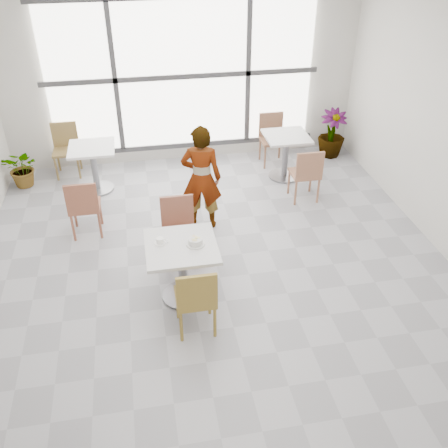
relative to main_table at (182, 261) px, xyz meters
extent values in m
plane|color=#9E9EA5|center=(0.48, 0.26, -0.52)|extent=(7.00, 7.00, 0.00)
plane|color=white|center=(0.48, 0.26, 2.48)|extent=(7.00, 7.00, 0.00)
plane|color=silver|center=(0.48, 3.76, 0.98)|extent=(6.00, 0.00, 6.00)
cube|color=white|center=(0.48, 3.70, 0.98)|extent=(4.40, 0.04, 2.40)
cube|color=#3F3F42|center=(0.48, 3.67, 0.98)|extent=(4.60, 0.05, 0.08)
cube|color=#3F3F42|center=(-0.62, 3.67, 0.98)|extent=(0.08, 0.05, 2.40)
cube|color=#3F3F42|center=(1.58, 3.67, 0.98)|extent=(0.08, 0.05, 2.40)
cube|color=#3F3F42|center=(0.48, 3.67, -0.24)|extent=(4.60, 0.05, 0.08)
cube|color=silver|center=(0.00, 0.00, 0.21)|extent=(0.80, 0.80, 0.04)
cylinder|color=slate|center=(0.00, 0.00, -0.17)|extent=(0.10, 0.10, 0.71)
cylinder|color=slate|center=(0.00, 0.00, -0.51)|extent=(0.52, 0.52, 0.03)
cube|color=olive|center=(0.08, -0.53, -0.09)|extent=(0.42, 0.42, 0.04)
cube|color=olive|center=(0.08, -0.72, 0.14)|extent=(0.42, 0.04, 0.42)
cylinder|color=olive|center=(0.26, -0.35, -0.32)|extent=(0.04, 0.04, 0.41)
cylinder|color=olive|center=(0.26, -0.71, -0.32)|extent=(0.04, 0.04, 0.41)
cylinder|color=olive|center=(-0.10, -0.35, -0.32)|extent=(0.04, 0.04, 0.41)
cylinder|color=olive|center=(-0.10, -0.71, -0.32)|extent=(0.04, 0.04, 0.41)
cube|color=#915440|center=(0.04, 0.69, -0.09)|extent=(0.42, 0.42, 0.04)
cube|color=#915440|center=(0.04, 0.88, 0.14)|extent=(0.42, 0.04, 0.42)
cylinder|color=#915440|center=(-0.14, 0.51, -0.32)|extent=(0.04, 0.04, 0.41)
cylinder|color=#915440|center=(-0.14, 0.87, -0.32)|extent=(0.04, 0.04, 0.41)
cylinder|color=#915440|center=(0.22, 0.51, -0.32)|extent=(0.04, 0.04, 0.41)
cylinder|color=#915440|center=(0.22, 0.87, -0.32)|extent=(0.04, 0.04, 0.41)
cylinder|color=silver|center=(0.16, -0.02, 0.23)|extent=(0.21, 0.21, 0.01)
cylinder|color=silver|center=(0.16, -0.02, 0.27)|extent=(0.16, 0.16, 0.07)
torus|color=silver|center=(0.16, -0.02, 0.31)|extent=(0.16, 0.16, 0.01)
cylinder|color=tan|center=(0.16, -0.02, 0.27)|extent=(0.14, 0.14, 0.05)
cylinder|color=beige|center=(0.20, -0.01, 0.30)|extent=(0.03, 0.03, 0.01)
cylinder|color=#F3EC9D|center=(0.17, -0.02, 0.31)|extent=(0.03, 0.03, 0.02)
cylinder|color=beige|center=(0.13, -0.06, 0.31)|extent=(0.03, 0.03, 0.02)
cylinder|color=beige|center=(0.16, -0.06, 0.31)|extent=(0.03, 0.03, 0.01)
cylinder|color=beige|center=(0.17, 0.00, 0.31)|extent=(0.03, 0.03, 0.02)
cylinder|color=#F7E79F|center=(0.20, -0.02, 0.30)|extent=(0.03, 0.03, 0.02)
cylinder|color=beige|center=(0.15, 0.03, 0.31)|extent=(0.03, 0.03, 0.02)
cylinder|color=beige|center=(0.16, -0.03, 0.31)|extent=(0.03, 0.03, 0.01)
cylinder|color=beige|center=(0.15, 0.03, 0.30)|extent=(0.03, 0.03, 0.01)
cylinder|color=beige|center=(0.15, -0.04, 0.31)|extent=(0.03, 0.03, 0.02)
cylinder|color=#F5E69E|center=(0.16, -0.01, 0.30)|extent=(0.03, 0.03, 0.01)
cylinder|color=beige|center=(0.18, -0.02, 0.31)|extent=(0.03, 0.03, 0.01)
cylinder|color=beige|center=(0.13, -0.04, 0.31)|extent=(0.03, 0.03, 0.01)
cylinder|color=white|center=(-0.23, 0.08, 0.23)|extent=(0.13, 0.13, 0.01)
cylinder|color=white|center=(-0.23, 0.08, 0.27)|extent=(0.08, 0.08, 0.06)
torus|color=white|center=(-0.18, 0.08, 0.27)|extent=(0.05, 0.01, 0.05)
cylinder|color=black|center=(-0.23, 0.08, 0.29)|extent=(0.07, 0.07, 0.00)
cube|color=silver|center=(-0.18, 0.06, 0.24)|extent=(0.09, 0.05, 0.00)
sphere|color=silver|center=(-0.14, 0.07, 0.24)|extent=(0.02, 0.02, 0.02)
imported|color=black|center=(0.45, 1.50, 0.24)|extent=(0.62, 0.48, 1.52)
cube|color=white|center=(-1.08, 2.83, 0.21)|extent=(0.70, 0.70, 0.04)
cylinder|color=gray|center=(-1.08, 2.83, -0.17)|extent=(0.10, 0.10, 0.71)
cylinder|color=gray|center=(-1.08, 2.83, -0.51)|extent=(0.52, 0.52, 0.03)
cube|color=silver|center=(2.02, 2.71, 0.21)|extent=(0.70, 0.70, 0.04)
cylinder|color=slate|center=(2.02, 2.71, -0.17)|extent=(0.10, 0.10, 0.71)
cylinder|color=slate|center=(2.02, 2.71, -0.51)|extent=(0.52, 0.52, 0.03)
cube|color=#98563E|center=(-1.17, 1.60, -0.09)|extent=(0.42, 0.42, 0.04)
cube|color=#98563E|center=(-1.17, 1.41, 0.14)|extent=(0.42, 0.04, 0.42)
cylinder|color=#98563E|center=(-0.99, 1.78, -0.32)|extent=(0.04, 0.04, 0.41)
cylinder|color=#98563E|center=(-0.99, 1.42, -0.32)|extent=(0.04, 0.04, 0.41)
cylinder|color=#98563E|center=(-1.35, 1.78, -0.32)|extent=(0.04, 0.04, 0.41)
cylinder|color=#98563E|center=(-1.35, 1.42, -0.32)|extent=(0.04, 0.04, 0.41)
cube|color=olive|center=(-1.55, 3.45, -0.09)|extent=(0.42, 0.42, 0.04)
cube|color=olive|center=(-1.55, 3.64, 0.14)|extent=(0.42, 0.04, 0.42)
cylinder|color=olive|center=(-1.73, 3.27, -0.32)|extent=(0.04, 0.04, 0.41)
cylinder|color=olive|center=(-1.73, 3.63, -0.32)|extent=(0.04, 0.04, 0.41)
cylinder|color=olive|center=(-1.37, 3.27, -0.32)|extent=(0.04, 0.04, 0.41)
cylinder|color=olive|center=(-1.37, 3.63, -0.32)|extent=(0.04, 0.04, 0.41)
cube|color=#A2694D|center=(2.11, 1.96, -0.09)|extent=(0.42, 0.42, 0.04)
cube|color=#A2694D|center=(2.11, 1.77, 0.14)|extent=(0.42, 0.04, 0.42)
cylinder|color=#A2694D|center=(2.29, 2.14, -0.32)|extent=(0.04, 0.04, 0.41)
cylinder|color=#A2694D|center=(2.29, 1.78, -0.32)|extent=(0.04, 0.04, 0.41)
cylinder|color=#A2694D|center=(1.93, 2.14, -0.32)|extent=(0.04, 0.04, 0.41)
cylinder|color=#A2694D|center=(1.93, 1.78, -0.32)|extent=(0.04, 0.04, 0.41)
cube|color=#916145|center=(1.95, 3.24, -0.09)|extent=(0.42, 0.42, 0.04)
cube|color=#916145|center=(1.95, 3.43, 0.14)|extent=(0.42, 0.04, 0.42)
cylinder|color=#916145|center=(1.77, 3.06, -0.32)|extent=(0.04, 0.04, 0.41)
cylinder|color=#916145|center=(1.77, 3.42, -0.32)|extent=(0.04, 0.04, 0.41)
cylinder|color=#916145|center=(2.13, 3.06, -0.32)|extent=(0.04, 0.04, 0.41)
cylinder|color=#916145|center=(2.13, 3.42, -0.32)|extent=(0.04, 0.04, 0.41)
imported|color=#3F7338|center=(-2.22, 3.18, -0.20)|extent=(0.71, 0.66, 0.64)
imported|color=#437E36|center=(3.08, 3.36, -0.10)|extent=(0.54, 0.54, 0.86)
camera|label=1|loc=(-0.35, -4.53, 3.49)|focal=40.20mm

